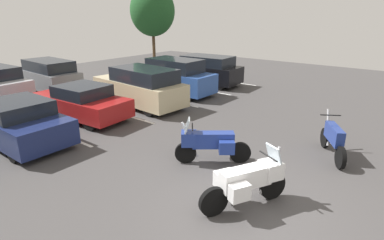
% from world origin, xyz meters
% --- Properties ---
extents(ground, '(44.00, 44.00, 0.10)m').
position_xyz_m(ground, '(0.00, 0.00, -0.05)').
color(ground, '#423F3F').
extents(motorcycle_touring, '(2.06, 1.28, 1.38)m').
position_xyz_m(motorcycle_touring, '(-0.02, 0.02, 0.65)').
color(motorcycle_touring, black).
rests_on(motorcycle_touring, ground).
extents(motorcycle_second, '(1.49, 1.82, 1.36)m').
position_xyz_m(motorcycle_second, '(1.25, 1.94, 0.63)').
color(motorcycle_second, black).
rests_on(motorcycle_second, ground).
extents(motorcycle_third, '(1.89, 1.24, 1.29)m').
position_xyz_m(motorcycle_third, '(3.89, -0.76, 0.57)').
color(motorcycle_third, black).
rests_on(motorcycle_third, ground).
extents(parking_stripes, '(26.36, 5.16, 0.01)m').
position_xyz_m(parking_stripes, '(-1.69, 8.23, 0.00)').
color(parking_stripes, silver).
rests_on(parking_stripes, ground).
extents(car_navy, '(1.93, 4.44, 1.48)m').
position_xyz_m(car_navy, '(-1.47, 7.99, 0.71)').
color(car_navy, navy).
rests_on(car_navy, ground).
extents(car_red, '(2.13, 4.50, 1.42)m').
position_xyz_m(car_red, '(1.36, 8.53, 0.69)').
color(car_red, maroon).
rests_on(car_red, ground).
extents(car_champagne, '(2.21, 4.95, 1.82)m').
position_xyz_m(car_champagne, '(4.17, 7.97, 0.90)').
color(car_champagne, '#C1B289').
rests_on(car_champagne, ground).
extents(car_blue, '(1.79, 4.74, 1.89)m').
position_xyz_m(car_blue, '(6.93, 8.35, 0.92)').
color(car_blue, '#2D519E').
rests_on(car_blue, ground).
extents(car_black, '(2.18, 4.45, 1.76)m').
position_xyz_m(car_black, '(9.79, 8.26, 0.90)').
color(car_black, black).
rests_on(car_black, ground).
extents(car_far_grey, '(1.92, 4.82, 1.75)m').
position_xyz_m(car_far_grey, '(3.06, 14.36, 0.87)').
color(car_far_grey, slate).
rests_on(car_far_grey, ground).
extents(tree_right, '(3.92, 3.92, 6.52)m').
position_xyz_m(tree_right, '(15.16, 17.93, 4.34)').
color(tree_right, '#4C3823').
rests_on(tree_right, ground).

